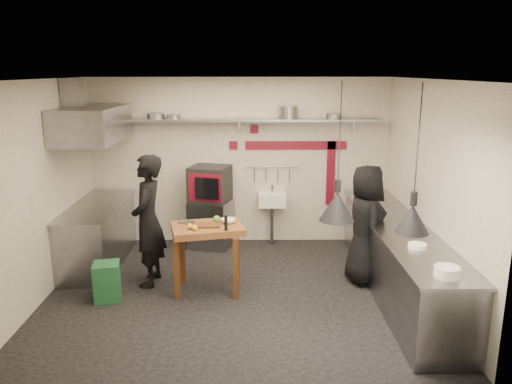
{
  "coord_description": "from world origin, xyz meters",
  "views": [
    {
      "loc": [
        0.2,
        -6.22,
        2.91
      ],
      "look_at": [
        0.26,
        0.3,
        1.31
      ],
      "focal_mm": 35.0,
      "sensor_mm": 36.0,
      "label": 1
    }
  ],
  "objects_px": {
    "chef_left": "(148,221)",
    "oven_stand": "(211,223)",
    "chef_right": "(365,225)",
    "prep_table": "(208,258)",
    "green_bin": "(107,281)",
    "combi_oven": "(210,184)"
  },
  "relations": [
    {
      "from": "prep_table",
      "to": "chef_right",
      "type": "relative_size",
      "value": 0.55
    },
    {
      "from": "green_bin",
      "to": "prep_table",
      "type": "distance_m",
      "value": 1.33
    },
    {
      "from": "chef_right",
      "to": "combi_oven",
      "type": "bearing_deg",
      "value": 50.45
    },
    {
      "from": "combi_oven",
      "to": "oven_stand",
      "type": "bearing_deg",
      "value": 78.77
    },
    {
      "from": "green_bin",
      "to": "chef_right",
      "type": "xyz_separation_m",
      "value": [
        3.44,
        0.56,
        0.58
      ]
    },
    {
      "from": "chef_left",
      "to": "chef_right",
      "type": "distance_m",
      "value": 2.99
    },
    {
      "from": "combi_oven",
      "to": "green_bin",
      "type": "relative_size",
      "value": 1.21
    },
    {
      "from": "prep_table",
      "to": "chef_left",
      "type": "relative_size",
      "value": 0.51
    },
    {
      "from": "chef_left",
      "to": "oven_stand",
      "type": "bearing_deg",
      "value": 156.3
    },
    {
      "from": "combi_oven",
      "to": "green_bin",
      "type": "xyz_separation_m",
      "value": [
        -1.19,
        -2.0,
        -0.84
      ]
    },
    {
      "from": "green_bin",
      "to": "chef_left",
      "type": "distance_m",
      "value": 0.96
    },
    {
      "from": "oven_stand",
      "to": "chef_right",
      "type": "distance_m",
      "value": 2.72
    },
    {
      "from": "oven_stand",
      "to": "chef_left",
      "type": "xyz_separation_m",
      "value": [
        -0.73,
        -1.5,
        0.51
      ]
    },
    {
      "from": "oven_stand",
      "to": "combi_oven",
      "type": "xyz_separation_m",
      "value": [
        -0.01,
        -0.01,
        0.69
      ]
    },
    {
      "from": "prep_table",
      "to": "chef_left",
      "type": "bearing_deg",
      "value": 150.64
    },
    {
      "from": "chef_right",
      "to": "green_bin",
      "type": "bearing_deg",
      "value": 92.26
    },
    {
      "from": "oven_stand",
      "to": "combi_oven",
      "type": "bearing_deg",
      "value": -101.23
    },
    {
      "from": "chef_right",
      "to": "oven_stand",
      "type": "bearing_deg",
      "value": 50.13
    },
    {
      "from": "chef_left",
      "to": "chef_right",
      "type": "bearing_deg",
      "value": 93.14
    },
    {
      "from": "combi_oven",
      "to": "prep_table",
      "type": "height_order",
      "value": "combi_oven"
    },
    {
      "from": "chef_right",
      "to": "prep_table",
      "type": "bearing_deg",
      "value": 90.56
    },
    {
      "from": "combi_oven",
      "to": "chef_right",
      "type": "xyz_separation_m",
      "value": [
        2.26,
        -1.45,
        -0.26
      ]
    }
  ]
}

